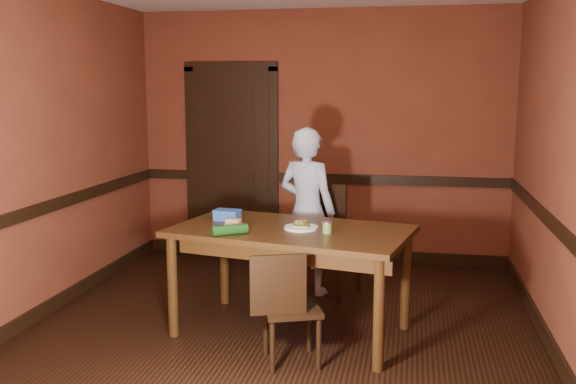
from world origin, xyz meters
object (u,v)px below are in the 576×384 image
at_px(sauce_jar, 327,227).
at_px(sandwich_plate, 301,226).
at_px(dining_table, 291,281).
at_px(chair_far, 329,241).
at_px(cheese_saucer, 233,223).
at_px(person, 307,211).
at_px(food_tub, 227,215).
at_px(chair_near, 292,307).

bearing_deg(sauce_jar, sandwich_plate, 152.80).
distance_m(dining_table, chair_far, 0.98).
distance_m(dining_table, cheese_saucer, 0.63).
bearing_deg(cheese_saucer, chair_far, 55.85).
relative_size(dining_table, sandwich_plate, 6.83).
xyz_separation_m(dining_table, sauce_jar, (0.29, -0.11, 0.45)).
relative_size(dining_table, chair_far, 1.75).
relative_size(person, sandwich_plate, 5.93).
bearing_deg(dining_table, food_tub, 172.42).
xyz_separation_m(chair_near, sandwich_plate, (-0.03, 0.54, 0.44)).
bearing_deg(food_tub, person, 64.76).
height_order(chair_far, cheese_saucer, chair_far).
distance_m(chair_far, chair_near, 1.51).
bearing_deg(person, chair_near, 116.49).
height_order(chair_near, sandwich_plate, sandwich_plate).
bearing_deg(cheese_saucer, food_tub, 121.22).
relative_size(chair_near, sauce_jar, 9.51).
bearing_deg(food_tub, cheese_saucer, -52.00).
xyz_separation_m(chair_far, person, (-0.21, 0.05, 0.26)).
relative_size(chair_far, sauce_jar, 11.89).
bearing_deg(chair_near, sauce_jar, -134.15).
relative_size(sandwich_plate, cheese_saucer, 1.75).
distance_m(chair_far, sandwich_plate, 1.03).
xyz_separation_m(chair_far, cheese_saucer, (-0.63, -0.93, 0.34)).
bearing_deg(chair_far, cheese_saucer, -102.65).
relative_size(sandwich_plate, food_tub, 1.18).
distance_m(person, sauce_jar, 1.18).
height_order(sandwich_plate, sauce_jar, sauce_jar).
height_order(person, cheese_saucer, person).
height_order(sandwich_plate, food_tub, food_tub).
relative_size(chair_near, food_tub, 3.66).
bearing_deg(chair_near, sandwich_plate, -108.06).
bearing_deg(food_tub, chair_near, -41.19).
distance_m(sandwich_plate, sauce_jar, 0.24).
bearing_deg(dining_table, chair_near, -67.43).
bearing_deg(sandwich_plate, chair_far, 84.65).
bearing_deg(person, cheese_saucer, 87.94).
xyz_separation_m(sauce_jar, food_tub, (-0.85, 0.31, 0.00)).
bearing_deg(cheese_saucer, dining_table, -4.16).
bearing_deg(chair_far, chair_near, -70.86).
bearing_deg(cheese_saucer, chair_near, -45.50).
relative_size(sandwich_plate, sauce_jar, 3.05).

